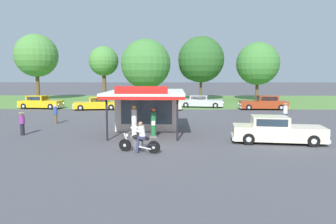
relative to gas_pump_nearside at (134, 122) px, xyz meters
The scene contains 20 objects.
ground_plane 2.36m from the gas_pump_nearside, 57.75° to the right, with size 300.00×300.00×0.00m, color #4C4C51.
grass_verge_strip 28.21m from the gas_pump_nearside, 87.65° to the left, with size 120.00×24.00×0.01m, color #56843D.
service_station_kiosk 3.16m from the gas_pump_nearside, 78.61° to the left, with size 5.08×6.72×3.26m.
gas_pump_nearside is the anchor object (origin of this frame).
gas_pump_offside 1.22m from the gas_pump_nearside, ahead, with size 0.44×0.44×1.86m.
motorcycle_with_rider 3.99m from the gas_pump_nearside, 78.70° to the right, with size 2.16×0.87×1.58m.
featured_classic_sedan 8.55m from the gas_pump_nearside, ahead, with size 5.42×2.42×1.54m.
parked_car_back_row_right 15.37m from the gas_pump_nearside, 88.01° to the left, with size 5.57×1.96×1.51m.
parked_car_back_row_far_left 20.56m from the gas_pump_nearside, 51.93° to the left, with size 5.44×2.08×1.58m.
parked_car_back_row_centre_right 16.84m from the gas_pump_nearside, 111.72° to the left, with size 5.27×2.61×1.43m.
parked_car_back_row_left 21.29m from the gas_pump_nearside, 128.20° to the left, with size 5.26×2.43×1.51m.
parked_car_second_row_spare 19.47m from the gas_pump_nearside, 72.88° to the left, with size 5.55×2.71×1.43m.
bystander_standing_back_lot 8.80m from the gas_pump_nearside, 142.92° to the left, with size 0.34×0.34×1.56m.
bystander_chatting_near_pumps 7.38m from the gas_pump_nearside, behind, with size 0.34×0.34×1.50m.
bystander_strolling_foreground 12.76m from the gas_pump_nearside, 26.52° to the left, with size 0.36×0.36×1.65m.
tree_oak_centre 33.28m from the gas_pump_nearside, 62.60° to the left, with size 6.51×6.51×8.89m.
tree_oak_left 27.53m from the gas_pump_nearside, 93.62° to the left, with size 7.29×7.29×9.17m.
tree_oak_far_left 35.22m from the gas_pump_nearside, 122.83° to the left, with size 6.57×6.57×10.17m.
tree_oak_right 30.48m from the gas_pump_nearside, 77.75° to the left, with size 7.04×7.04×9.78m.
tree_oak_distant_spare 33.08m from the gas_pump_nearside, 105.93° to the left, with size 4.74×4.74×8.51m.
Camera 1 is at (1.36, -17.56, 3.90)m, focal length 33.49 mm.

